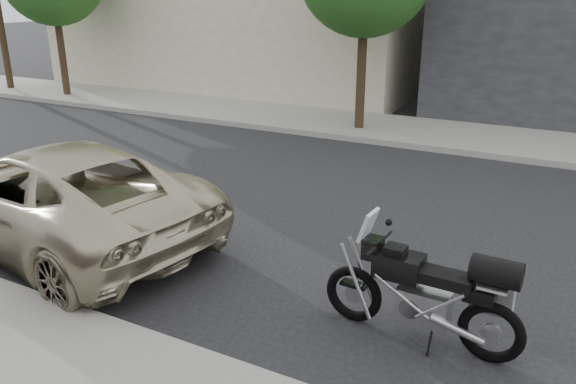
% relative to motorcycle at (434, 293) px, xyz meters
% --- Properties ---
extents(ground, '(120.00, 120.00, 0.00)m').
position_rel_motorcycle_xyz_m(ground, '(2.15, -2.58, -0.60)').
color(ground, black).
rests_on(ground, ground).
extents(far_sidewalk, '(44.00, 3.00, 0.15)m').
position_rel_motorcycle_xyz_m(far_sidewalk, '(2.15, -9.08, -0.52)').
color(far_sidewalk, gray).
rests_on(far_sidewalk, ground).
extents(motorcycle, '(2.19, 0.71, 1.38)m').
position_rel_motorcycle_xyz_m(motorcycle, '(0.00, 0.00, 0.00)').
color(motorcycle, black).
rests_on(motorcycle, ground).
extents(minivan, '(5.73, 3.35, 1.50)m').
position_rel_motorcycle_xyz_m(minivan, '(5.65, 0.02, 0.15)').
color(minivan, '#BAAF90').
rests_on(minivan, ground).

